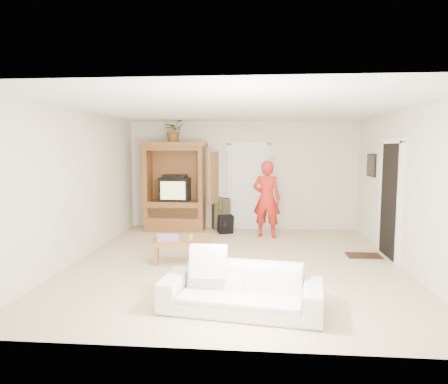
% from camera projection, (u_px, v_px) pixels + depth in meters
% --- Properties ---
extents(floor, '(6.00, 6.00, 0.00)m').
position_uv_depth(floor, '(236.00, 262.00, 6.85)').
color(floor, tan).
rests_on(floor, ground).
extents(ceiling, '(6.00, 6.00, 0.00)m').
position_uv_depth(ceiling, '(236.00, 109.00, 6.57)').
color(ceiling, white).
rests_on(ceiling, floor).
extents(wall_back, '(5.50, 0.00, 5.50)m').
position_uv_depth(wall_back, '(243.00, 175.00, 9.68)').
color(wall_back, silver).
rests_on(wall_back, floor).
extents(wall_front, '(5.50, 0.00, 5.50)m').
position_uv_depth(wall_front, '(218.00, 218.00, 3.74)').
color(wall_front, silver).
rests_on(wall_front, floor).
extents(wall_left, '(0.00, 6.00, 6.00)m').
position_uv_depth(wall_left, '(78.00, 186.00, 6.94)').
color(wall_left, silver).
rests_on(wall_left, floor).
extents(wall_right, '(0.00, 6.00, 6.00)m').
position_uv_depth(wall_right, '(405.00, 189.00, 6.48)').
color(wall_right, silver).
rests_on(wall_right, floor).
extents(armoire, '(1.82, 1.14, 2.10)m').
position_uv_depth(armoire, '(176.00, 192.00, 9.52)').
color(armoire, brown).
rests_on(armoire, floor).
extents(door_back, '(0.85, 0.05, 2.04)m').
position_uv_depth(door_back, '(249.00, 187.00, 9.67)').
color(door_back, white).
rests_on(door_back, floor).
extents(doorway_right, '(0.05, 0.90, 2.04)m').
position_uv_depth(doorway_right, '(390.00, 201.00, 7.10)').
color(doorway_right, black).
rests_on(doorway_right, floor).
extents(framed_picture, '(0.03, 0.60, 0.48)m').
position_uv_depth(framed_picture, '(371.00, 165.00, 8.33)').
color(framed_picture, black).
rests_on(framed_picture, wall_right).
extents(doormat, '(0.60, 0.40, 0.02)m').
position_uv_depth(doormat, '(364.00, 256.00, 7.25)').
color(doormat, '#382316').
rests_on(doormat, floor).
extents(plant, '(0.59, 0.56, 0.53)m').
position_uv_depth(plant, '(174.00, 130.00, 9.33)').
color(plant, '#4C7238').
rests_on(plant, armoire).
extents(man, '(0.69, 0.53, 1.69)m').
position_uv_depth(man, '(267.00, 199.00, 8.75)').
color(man, red).
rests_on(man, floor).
extents(sofa, '(1.99, 1.01, 0.56)m').
position_uv_depth(sofa, '(241.00, 289.00, 4.77)').
color(sofa, silver).
rests_on(sofa, floor).
extents(coffee_table, '(1.10, 0.75, 0.38)m').
position_uv_depth(coffee_table, '(182.00, 243.00, 6.88)').
color(coffee_table, '#9F6C37').
rests_on(coffee_table, floor).
extents(towel, '(0.44, 0.38, 0.08)m').
position_uv_depth(towel, '(168.00, 237.00, 6.89)').
color(towel, '#F250B5').
rests_on(towel, coffee_table).
extents(candle, '(0.08, 0.08, 0.10)m').
position_uv_depth(candle, '(191.00, 237.00, 6.90)').
color(candle, tan).
rests_on(candle, coffee_table).
extents(backpack_black, '(0.38, 0.31, 0.41)m').
position_uv_depth(backpack_black, '(226.00, 225.00, 9.16)').
color(backpack_black, black).
rests_on(backpack_black, floor).
extents(backpack_olive, '(0.47, 0.41, 0.75)m').
position_uv_depth(backpack_olive, '(221.00, 214.00, 9.67)').
color(backpack_olive, '#47442B').
rests_on(backpack_olive, floor).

